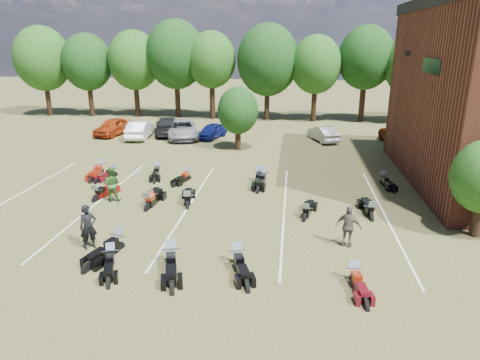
% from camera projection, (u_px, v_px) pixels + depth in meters
% --- Properties ---
extents(ground, '(160.00, 160.00, 0.00)m').
position_uv_depth(ground, '(238.00, 233.00, 19.39)').
color(ground, brown).
rests_on(ground, ground).
extents(car_0, '(2.58, 4.76, 1.54)m').
position_uv_depth(car_0, '(113.00, 127.00, 39.16)').
color(car_0, '#972F0D').
rests_on(car_0, ground).
extents(car_1, '(2.13, 4.82, 1.54)m').
position_uv_depth(car_1, '(140.00, 130.00, 37.90)').
color(car_1, silver).
rests_on(car_1, ground).
extents(car_2, '(4.25, 6.19, 1.57)m').
position_uv_depth(car_2, '(182.00, 129.00, 37.94)').
color(car_2, gray).
rests_on(car_2, ground).
extents(car_3, '(3.54, 5.84, 1.58)m').
position_uv_depth(car_3, '(167.00, 126.00, 39.45)').
color(car_3, black).
rests_on(car_3, ground).
extents(car_4, '(2.64, 4.09, 1.30)m').
position_uv_depth(car_4, '(211.00, 131.00, 37.93)').
color(car_4, '#0C1458').
rests_on(car_4, ground).
extents(car_5, '(2.69, 4.16, 1.29)m').
position_uv_depth(car_5, '(323.00, 134.00, 36.84)').
color(car_5, '#A1A09D').
rests_on(car_5, ground).
extents(car_6, '(3.28, 5.23, 1.35)m').
position_uv_depth(car_6, '(401.00, 136.00, 35.76)').
color(car_6, '#571704').
rests_on(car_6, ground).
extents(car_7, '(3.33, 5.24, 1.42)m').
position_uv_depth(car_7, '(406.00, 136.00, 35.58)').
color(car_7, '#39383D').
rests_on(car_7, ground).
extents(person_black, '(0.83, 0.79, 1.92)m').
position_uv_depth(person_black, '(88.00, 227.00, 17.64)').
color(person_black, black).
rests_on(person_black, ground).
extents(person_green, '(1.01, 0.84, 1.89)m').
position_uv_depth(person_green, '(112.00, 184.00, 22.98)').
color(person_green, '#285B22').
rests_on(person_green, ground).
extents(person_grey, '(1.16, 0.81, 1.83)m').
position_uv_depth(person_grey, '(349.00, 227.00, 17.79)').
color(person_grey, '#554E49').
rests_on(person_grey, ground).
extents(motorcycle_1, '(1.43, 2.62, 1.39)m').
position_uv_depth(motorcycle_1, '(118.00, 250.00, 17.77)').
color(motorcycle_1, black).
rests_on(motorcycle_1, ground).
extents(motorcycle_2, '(1.36, 2.26, 1.20)m').
position_uv_depth(motorcycle_2, '(112.00, 264.00, 16.65)').
color(motorcycle_2, black).
rests_on(motorcycle_2, ground).
extents(motorcycle_3, '(1.48, 2.64, 1.40)m').
position_uv_depth(motorcycle_3, '(171.00, 265.00, 16.59)').
color(motorcycle_3, black).
rests_on(motorcycle_3, ground).
extents(motorcycle_4, '(1.46, 2.46, 1.30)m').
position_uv_depth(motorcycle_4, '(237.00, 265.00, 16.56)').
color(motorcycle_4, black).
rests_on(motorcycle_4, ground).
extents(motorcycle_6, '(0.94, 2.16, 1.17)m').
position_uv_depth(motorcycle_6, '(353.00, 282.00, 15.42)').
color(motorcycle_6, '#4B0A11').
rests_on(motorcycle_6, ground).
extents(motorcycle_7, '(1.26, 2.44, 1.30)m').
position_uv_depth(motorcycle_7, '(97.00, 200.00, 23.29)').
color(motorcycle_7, maroon).
rests_on(motorcycle_7, ground).
extents(motorcycle_8, '(0.97, 2.53, 1.38)m').
position_uv_depth(motorcycle_8, '(148.00, 209.00, 22.05)').
color(motorcycle_8, black).
rests_on(motorcycle_8, ground).
extents(motorcycle_9, '(0.92, 2.25, 1.22)m').
position_uv_depth(motorcycle_9, '(151.00, 205.00, 22.71)').
color(motorcycle_9, black).
rests_on(motorcycle_9, ground).
extents(motorcycle_11, '(1.22, 2.51, 1.34)m').
position_uv_depth(motorcycle_11, '(188.00, 207.00, 22.33)').
color(motorcycle_11, black).
rests_on(motorcycle_11, ground).
extents(motorcycle_12, '(1.21, 2.38, 1.27)m').
position_uv_depth(motorcycle_12, '(305.00, 220.00, 20.79)').
color(motorcycle_12, black).
rests_on(motorcycle_12, ground).
extents(motorcycle_13, '(0.92, 2.48, 1.36)m').
position_uv_depth(motorcycle_13, '(371.00, 219.00, 20.87)').
color(motorcycle_13, black).
rests_on(motorcycle_13, ground).
extents(motorcycle_14, '(1.30, 2.19, 1.16)m').
position_uv_depth(motorcycle_14, '(114.00, 176.00, 27.42)').
color(motorcycle_14, '#42090F').
rests_on(motorcycle_14, ground).
extents(motorcycle_15, '(1.01, 2.54, 1.38)m').
position_uv_depth(motorcycle_15, '(101.00, 174.00, 27.97)').
color(motorcycle_15, maroon).
rests_on(motorcycle_15, ground).
extents(motorcycle_16, '(1.13, 2.35, 1.26)m').
position_uv_depth(motorcycle_16, '(158.00, 175.00, 27.75)').
color(motorcycle_16, black).
rests_on(motorcycle_16, ground).
extents(motorcycle_17, '(1.29, 2.15, 1.14)m').
position_uv_depth(motorcycle_17, '(188.00, 180.00, 26.75)').
color(motorcycle_17, black).
rests_on(motorcycle_17, ground).
extents(motorcycle_18, '(1.05, 2.53, 1.37)m').
position_uv_depth(motorcycle_18, '(264.00, 183.00, 26.18)').
color(motorcycle_18, black).
rests_on(motorcycle_18, ground).
extents(motorcycle_19, '(0.89, 2.45, 1.34)m').
position_uv_depth(motorcycle_19, '(259.00, 181.00, 26.44)').
color(motorcycle_19, black).
rests_on(motorcycle_19, ground).
extents(motorcycle_20, '(1.06, 2.08, 1.11)m').
position_uv_depth(motorcycle_20, '(382.00, 184.00, 25.92)').
color(motorcycle_20, black).
rests_on(motorcycle_20, ground).
extents(tree_line, '(56.00, 6.00, 9.79)m').
position_uv_depth(tree_line, '(264.00, 60.00, 44.90)').
color(tree_line, black).
rests_on(tree_line, ground).
extents(young_tree_midfield, '(3.20, 3.20, 4.70)m').
position_uv_depth(young_tree_midfield, '(238.00, 111.00, 33.28)').
color(young_tree_midfield, black).
rests_on(young_tree_midfield, ground).
extents(parking_lines, '(20.10, 14.00, 0.01)m').
position_uv_depth(parking_lines, '(189.00, 205.00, 22.56)').
color(parking_lines, silver).
rests_on(parking_lines, ground).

